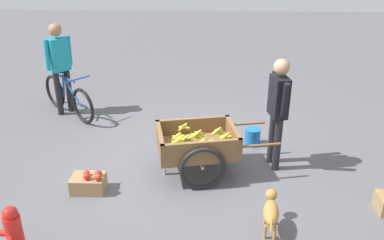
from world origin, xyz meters
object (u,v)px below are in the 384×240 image
(fire_hydrant, at_px, (14,233))
(plastic_bucket, at_px, (252,137))
(apple_crate, at_px, (89,183))
(fruit_cart, at_px, (197,145))
(dog, at_px, (271,210))
(cyclist_person, at_px, (59,61))
(bicycle, at_px, (68,97))
(vendor_person, at_px, (278,104))

(fire_hydrant, bearing_deg, plastic_bucket, -136.16)
(apple_crate, bearing_deg, fire_hydrant, 70.81)
(fruit_cart, height_order, dog, fruit_cart)
(plastic_bucket, bearing_deg, fire_hydrant, 43.84)
(cyclist_person, distance_m, plastic_bucket, 3.73)
(cyclist_person, distance_m, dog, 4.79)
(fire_hydrant, bearing_deg, dog, -168.58)
(bicycle, relative_size, plastic_bucket, 4.49)
(fruit_cart, distance_m, dog, 1.52)
(fruit_cart, distance_m, cyclist_person, 3.31)
(vendor_person, xyz_separation_m, fire_hydrant, (3.01, 2.02, -0.65))
(dog, distance_m, plastic_bucket, 2.10)
(fire_hydrant, bearing_deg, fruit_cart, -136.53)
(plastic_bucket, bearing_deg, vendor_person, 110.77)
(vendor_person, xyz_separation_m, bicycle, (3.56, -1.70, -0.64))
(cyclist_person, xyz_separation_m, dog, (-3.43, 3.26, -0.76))
(cyclist_person, bearing_deg, apple_crate, 113.40)
(vendor_person, relative_size, fire_hydrant, 2.46)
(cyclist_person, height_order, plastic_bucket, cyclist_person)
(dog, relative_size, apple_crate, 1.52)
(cyclist_person, bearing_deg, vendor_person, 153.89)
(bicycle, distance_m, plastic_bucket, 3.49)
(dog, bearing_deg, apple_crate, -17.01)
(fire_hydrant, xyz_separation_m, plastic_bucket, (-2.77, -2.66, -0.19))
(dog, height_order, fire_hydrant, fire_hydrant)
(vendor_person, distance_m, apple_crate, 2.81)
(cyclist_person, relative_size, apple_crate, 3.87)
(bicycle, distance_m, fire_hydrant, 3.76)
(bicycle, bearing_deg, plastic_bucket, 162.37)
(bicycle, xyz_separation_m, dog, (-3.32, 3.16, -0.08))
(vendor_person, bearing_deg, fire_hydrant, 33.82)
(plastic_bucket, bearing_deg, fruit_cart, 44.61)
(dog, height_order, plastic_bucket, dog)
(bicycle, bearing_deg, cyclist_person, -42.97)
(dog, bearing_deg, bicycle, -43.53)
(vendor_person, relative_size, apple_crate, 3.74)
(vendor_person, height_order, bicycle, vendor_person)
(fruit_cart, height_order, fire_hydrant, fruit_cart)
(cyclist_person, height_order, fire_hydrant, cyclist_person)
(dog, bearing_deg, cyclist_person, -43.52)
(bicycle, height_order, fire_hydrant, bicycle)
(vendor_person, distance_m, fire_hydrant, 3.69)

